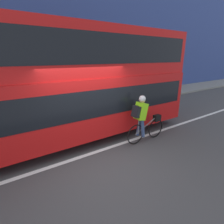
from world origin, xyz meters
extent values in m
plane|color=#424244|center=(0.00, 0.00, 0.00)|extent=(80.00, 80.00, 0.00)
cube|color=silver|center=(0.00, 0.14, 0.00)|extent=(50.00, 0.14, 0.01)
cube|color=gray|center=(0.00, 5.28, 0.06)|extent=(60.00, 2.57, 0.11)
cube|color=#33478C|center=(0.00, 6.71, 4.62)|extent=(60.00, 0.30, 9.24)
cylinder|color=black|center=(2.38, 1.49, 0.54)|extent=(1.08, 0.30, 1.08)
cube|color=red|center=(-0.63, 1.49, 1.25)|extent=(9.70, 2.47, 1.85)
cube|color=black|center=(-0.63, 1.49, 1.47)|extent=(9.31, 2.49, 0.81)
cube|color=red|center=(-0.63, 1.49, 2.91)|extent=(9.70, 2.37, 1.48)
cube|color=black|center=(-0.63, 1.49, 2.98)|extent=(9.31, 2.39, 0.83)
torus|color=black|center=(2.43, -0.13, 0.34)|extent=(0.68, 0.04, 0.68)
torus|color=black|center=(1.50, -0.13, 0.34)|extent=(0.68, 0.04, 0.68)
cylinder|color=slate|center=(1.97, -0.13, 0.56)|extent=(0.95, 0.03, 0.47)
cylinder|color=slate|center=(1.61, -0.13, 0.59)|extent=(0.03, 0.03, 0.50)
cube|color=black|center=(2.46, -0.13, 0.72)|extent=(0.26, 0.16, 0.22)
cube|color=#8CE019|center=(1.68, -0.13, 1.11)|extent=(0.37, 0.32, 0.58)
cube|color=black|center=(1.48, -0.13, 1.13)|extent=(0.21, 0.26, 0.38)
cylinder|color=#384C7A|center=(1.72, -0.04, 0.54)|extent=(0.21, 0.11, 0.61)
cylinder|color=#384C7A|center=(1.72, -0.22, 0.54)|extent=(0.19, 0.11, 0.61)
sphere|color=tan|center=(1.72, -0.13, 1.47)|extent=(0.19, 0.19, 0.19)
sphere|color=silver|center=(1.72, -0.13, 1.51)|extent=(0.21, 0.21, 0.21)
camera|label=1|loc=(-2.05, -4.02, 2.76)|focal=28.00mm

